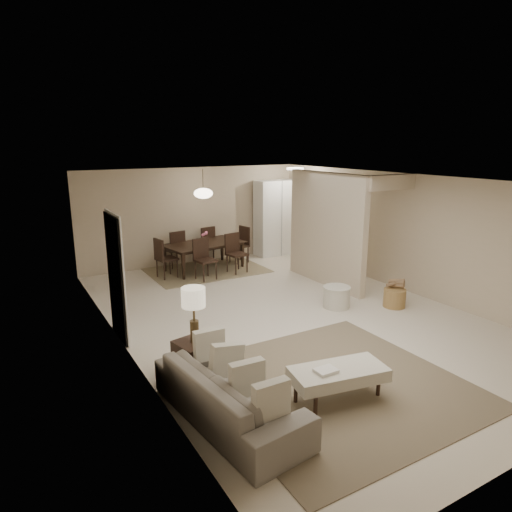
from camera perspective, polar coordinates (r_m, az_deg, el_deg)
floor at (r=8.58m, az=4.20°, el=-7.39°), size 9.00×9.00×0.00m
ceiling at (r=8.01m, az=4.52°, el=9.50°), size 9.00×9.00×0.00m
back_wall at (r=12.11m, az=-7.79°, el=5.02°), size 6.00×0.00×6.00m
left_wall at (r=7.01m, az=-16.37°, el=-2.11°), size 0.00×9.00×9.00m
right_wall at (r=10.17m, az=18.46°, el=2.69°), size 0.00×9.00×9.00m
partition at (r=10.24m, az=8.74°, el=3.33°), size 0.15×2.50×2.50m
doorway at (r=7.64m, az=-17.13°, el=-2.63°), size 0.04×0.90×2.04m
pantry_cabinet at (r=12.91m, az=2.55°, el=4.80°), size 1.20×0.55×2.10m
flush_light at (r=11.94m, az=4.92°, el=10.81°), size 0.44×0.44×0.05m
living_rug at (r=6.39m, az=9.74°, el=-15.48°), size 3.20×3.20×0.01m
sofa at (r=5.48m, az=-3.40°, el=-16.94°), size 2.25×1.09×0.63m
ottoman_bench at (r=5.91m, az=10.25°, el=-14.37°), size 1.27×0.75×0.43m
side_table at (r=6.41m, az=-7.57°, el=-12.69°), size 0.57×0.57×0.53m
table_lamp at (r=6.08m, az=-7.82°, el=-5.73°), size 0.32×0.32×0.76m
round_pouf at (r=9.02m, az=10.03°, el=-5.07°), size 0.53×0.53×0.41m
wicker_basket at (r=9.31m, az=16.92°, el=-5.04°), size 0.56×0.56×0.36m
dining_rug at (r=11.57m, az=-6.34°, el=-1.68°), size 2.80×2.10×0.01m
dining_table at (r=11.48m, az=-6.39°, el=-0.07°), size 2.09×1.40×0.68m
dining_chairs at (r=11.45m, az=-6.41°, el=0.61°), size 2.61×2.07×0.96m
vase at (r=11.39m, az=-6.44°, el=1.91°), size 0.15×0.15×0.13m
yellow_mat at (r=11.43m, az=9.16°, el=-1.96°), size 1.05×0.70×0.01m
pendant_light at (r=11.20m, az=-6.61°, el=7.79°), size 0.46×0.46×0.71m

